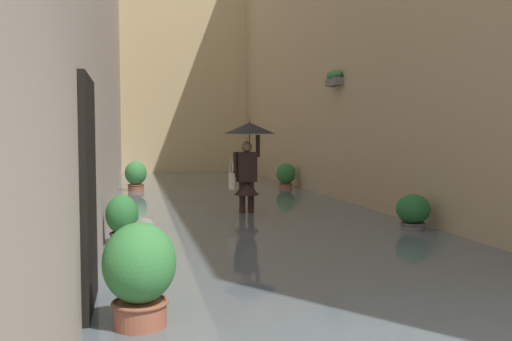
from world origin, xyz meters
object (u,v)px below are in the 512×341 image
object	(u,v)px
potted_plant_far_left	(413,214)
potted_plant_mid_left	(286,176)
potted_plant_far_right	(122,222)
mooring_bollard	(145,255)
person_wading	(248,150)
potted_plant_near_right	(136,177)
potted_plant_mid_right	(140,278)

from	to	relation	value
potted_plant_far_left	potted_plant_mid_left	bearing A→B (deg)	-89.88
potted_plant_far_right	mooring_bollard	world-z (taller)	potted_plant_far_right
potted_plant_far_right	potted_plant_far_left	xyz separation A→B (m)	(-4.60, -0.21, -0.07)
potted_plant_mid_left	mooring_bollard	bearing A→B (deg)	65.39
person_wading	potted_plant_far_left	bearing A→B (deg)	131.90
potted_plant_mid_left	potted_plant_near_right	bearing A→B (deg)	-1.47
potted_plant_far_left	mooring_bollard	bearing A→B (deg)	25.33
potted_plant_near_right	potted_plant_mid_left	bearing A→B (deg)	178.53
potted_plant_far_right	mooring_bollard	bearing A→B (deg)	98.24
potted_plant_mid_left	potted_plant_mid_right	bearing A→B (deg)	68.21
potted_plant_near_right	potted_plant_far_left	bearing A→B (deg)	120.16
person_wading	potted_plant_far_right	size ratio (longest dim) A/B	2.34
potted_plant_near_right	potted_plant_mid_right	size ratio (longest dim) A/B	0.99
potted_plant_mid_left	potted_plant_mid_right	distance (m)	11.84
potted_plant_far_right	potted_plant_mid_left	world-z (taller)	potted_plant_mid_left
potted_plant_far_left	potted_plant_mid_right	bearing A→B (deg)	39.34
potted_plant_mid_left	mooring_bollard	distance (m)	10.37
person_wading	potted_plant_mid_left	size ratio (longest dim) A/B	2.26
potted_plant_mid_right	mooring_bollard	xyz separation A→B (m)	(-0.08, -1.56, -0.16)
person_wading	potted_plant_mid_right	xyz separation A→B (m)	(2.19, 6.09, -0.85)
potted_plant_far_right	potted_plant_mid_left	size ratio (longest dim) A/B	0.97
person_wading	potted_plant_mid_left	bearing A→B (deg)	-114.19
person_wading	potted_plant_far_right	bearing A→B (deg)	48.42
person_wading	mooring_bollard	bearing A→B (deg)	64.94
potted_plant_far_right	potted_plant_far_left	size ratio (longest dim) A/B	1.17
potted_plant_far_left	potted_plant_mid_right	xyz separation A→B (m)	(4.41, 3.62, 0.14)
potted_plant_far_left	mooring_bollard	size ratio (longest dim) A/B	0.92
potted_plant_mid_right	potted_plant_near_right	bearing A→B (deg)	-90.31
potted_plant_far_right	potted_plant_mid_right	bearing A→B (deg)	93.20
potted_plant_mid_left	potted_plant_far_left	bearing A→B (deg)	90.12
potted_plant_far_right	potted_plant_mid_left	xyz separation A→B (m)	(-4.59, -7.59, 0.02)
potted_plant_mid_right	mooring_bollard	distance (m)	1.57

